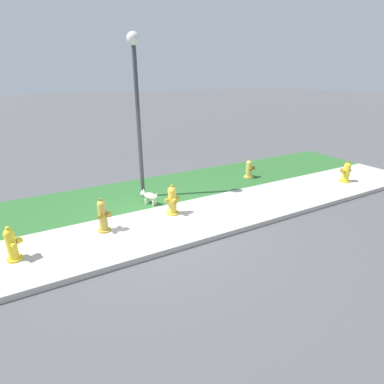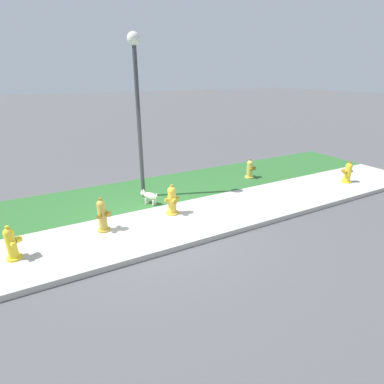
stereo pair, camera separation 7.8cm
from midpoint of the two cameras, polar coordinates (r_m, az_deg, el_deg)
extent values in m
plane|color=#515154|center=(7.06, -6.44, -6.44)|extent=(120.00, 120.00, 0.00)
cube|color=#BCB7AD|center=(7.06, -6.44, -6.40)|extent=(18.00, 2.04, 0.01)
cube|color=#2D662D|center=(8.98, -12.00, -0.50)|extent=(18.00, 2.41, 0.01)
cube|color=#BCB7AD|center=(6.16, -2.39, -10.16)|extent=(18.00, 0.16, 0.12)
cylinder|color=gold|center=(10.44, 10.46, 2.87)|extent=(0.31, 0.31, 0.05)
cylinder|color=gold|center=(10.37, 10.56, 4.19)|extent=(0.20, 0.20, 0.46)
sphere|color=gold|center=(10.30, 10.64, 5.41)|extent=(0.21, 0.21, 0.21)
cube|color=olive|center=(10.27, 10.69, 6.06)|extent=(0.07, 0.07, 0.06)
cylinder|color=olive|center=(10.48, 10.34, 4.71)|extent=(0.12, 0.12, 0.09)
cylinder|color=olive|center=(10.22, 10.82, 4.25)|extent=(0.12, 0.12, 0.09)
cylinder|color=olive|center=(10.40, 11.36, 4.50)|extent=(0.14, 0.15, 0.12)
cylinder|color=yellow|center=(6.74, -30.94, -10.87)|extent=(0.28, 0.28, 0.05)
cylinder|color=yellow|center=(6.61, -31.41, -8.77)|extent=(0.18, 0.18, 0.52)
sphere|color=yellow|center=(6.50, -31.85, -6.77)|extent=(0.19, 0.19, 0.19)
cube|color=yellow|center=(6.45, -32.04, -5.90)|extent=(0.07, 0.07, 0.06)
cylinder|color=yellow|center=(6.70, -31.91, -7.88)|extent=(0.12, 0.12, 0.09)
cylinder|color=yellow|center=(6.47, -31.11, -8.73)|extent=(0.12, 0.12, 0.09)
cylinder|color=yellow|center=(6.61, -30.40, -7.91)|extent=(0.14, 0.15, 0.12)
cylinder|color=gold|center=(7.61, -4.02, -4.00)|extent=(0.32, 0.32, 0.05)
cylinder|color=gold|center=(7.48, -4.08, -1.84)|extent=(0.21, 0.21, 0.58)
sphere|color=gold|center=(7.37, -4.14, 0.22)|extent=(0.22, 0.22, 0.22)
cube|color=#B29323|center=(7.33, -4.16, 1.13)|extent=(0.06, 0.06, 0.06)
cylinder|color=#B29323|center=(7.51, -3.08, -1.13)|extent=(0.09, 0.09, 0.09)
cylinder|color=#B29323|center=(7.40, -5.13, -1.56)|extent=(0.09, 0.09, 0.09)
cylinder|color=#B29323|center=(7.32, -3.57, -1.75)|extent=(0.12, 0.10, 0.12)
cylinder|color=yellow|center=(11.04, 26.89, 1.87)|extent=(0.31, 0.31, 0.05)
cylinder|color=yellow|center=(10.96, 27.13, 3.21)|extent=(0.20, 0.20, 0.50)
sphere|color=yellow|center=(10.90, 27.34, 4.45)|extent=(0.21, 0.21, 0.21)
cube|color=olive|center=(10.87, 27.45, 5.06)|extent=(0.06, 0.06, 0.06)
cylinder|color=olive|center=(10.83, 26.76, 3.40)|extent=(0.09, 0.09, 0.09)
cylinder|color=olive|center=(11.07, 27.59, 3.61)|extent=(0.09, 0.09, 0.09)
cylinder|color=olive|center=(11.02, 26.54, 3.73)|extent=(0.12, 0.10, 0.12)
cylinder|color=gold|center=(7.08, -16.66, -6.97)|extent=(0.29, 0.29, 0.05)
cylinder|color=gold|center=(6.93, -16.95, -4.59)|extent=(0.18, 0.18, 0.60)
sphere|color=gold|center=(6.81, -17.22, -2.30)|extent=(0.19, 0.19, 0.19)
cube|color=olive|center=(6.77, -17.32, -1.42)|extent=(0.08, 0.08, 0.06)
cylinder|color=olive|center=(7.02, -16.58, -3.57)|extent=(0.13, 0.13, 0.09)
cylinder|color=olive|center=(6.79, -17.45, -4.53)|extent=(0.13, 0.13, 0.09)
cylinder|color=olive|center=(6.85, -15.92, -4.13)|extent=(0.15, 0.16, 0.12)
ellipsoid|color=silver|center=(8.12, -8.26, -0.77)|extent=(0.36, 0.42, 0.18)
sphere|color=silver|center=(8.24, -9.58, -0.27)|extent=(0.14, 0.14, 0.14)
sphere|color=black|center=(8.29, -9.95, -0.23)|extent=(0.03, 0.03, 0.03)
cone|color=silver|center=(8.19, -9.83, 0.26)|extent=(0.07, 0.07, 0.07)
cone|color=silver|center=(8.24, -9.49, 0.43)|extent=(0.07, 0.07, 0.07)
cylinder|color=silver|center=(8.22, -9.10, -1.81)|extent=(0.05, 0.05, 0.16)
cylinder|color=silver|center=(8.29, -8.69, -1.58)|extent=(0.05, 0.05, 0.16)
cylinder|color=silver|center=(8.08, -7.69, -2.15)|extent=(0.05, 0.05, 0.16)
cylinder|color=silver|center=(8.16, -7.29, -1.90)|extent=(0.05, 0.05, 0.16)
cylinder|color=silver|center=(7.99, -7.05, -0.68)|extent=(0.04, 0.04, 0.10)
cylinder|color=#3D3D42|center=(8.26, -10.37, 12.15)|extent=(0.11, 0.11, 4.00)
sphere|color=silver|center=(8.20, -11.44, 26.75)|extent=(0.32, 0.32, 0.32)
camera|label=1|loc=(0.04, -90.28, -0.11)|focal=28.00mm
camera|label=2|loc=(0.04, 89.72, 0.11)|focal=28.00mm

